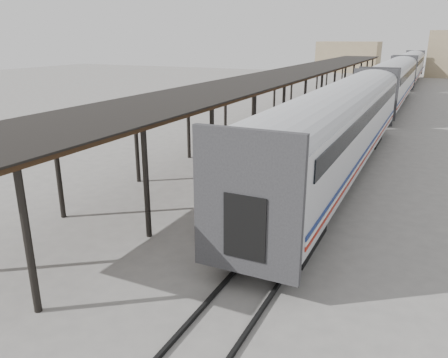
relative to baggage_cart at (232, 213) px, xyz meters
The scene contains 10 objects.
ground 1.25m from the baggage_cart, behind, with size 160.00×160.00×0.00m, color slate.
train 34.05m from the baggage_cart, 86.40° to the left, with size 3.45×76.01×4.01m.
canopy 24.76m from the baggage_cart, 100.47° to the left, with size 4.90×64.30×4.15m.
rails 34.20m from the baggage_cart, 86.41° to the left, with size 1.54×150.00×0.12m.
building_left 82.90m from the baggage_cart, 97.67° to the left, with size 12.00×8.00×6.00m, color tan.
baggage_cart is the anchor object (origin of this frame).
suitcase_stack 0.54m from the baggage_cart, 104.23° to the left, with size 1.21×1.21×0.56m.
luggage_tug 17.25m from the baggage_cart, 101.65° to the left, with size 1.14×1.53×1.21m.
porter 1.29m from the baggage_cart, 77.80° to the right, with size 0.66×0.43×1.80m, color navy.
pedestrian 15.25m from the baggage_cart, 107.76° to the left, with size 0.94×0.39×1.60m, color black.
Camera 1 is at (7.24, -13.71, 6.80)m, focal length 35.00 mm.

